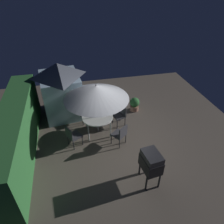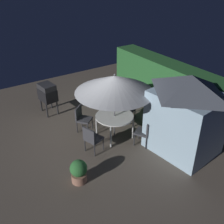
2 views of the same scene
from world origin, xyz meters
TOP-DOWN VIEW (x-y plane):
  - ground_plane at (0.00, 0.00)m, footprint 11.00×11.00m
  - hedge_backdrop at (0.00, 3.50)m, footprint 5.73×0.89m
  - garden_shed at (2.32, 1.94)m, footprint 2.21×1.94m
  - patio_table at (0.57, 0.58)m, footprint 1.25×1.25m
  - patio_umbrella at (0.57, 0.58)m, footprint 2.48×2.48m
  - bbq_grill at (-2.17, -0.62)m, footprint 0.76×0.58m
  - chair_near_shed at (-0.35, -0.14)m, footprint 0.65×0.65m
  - chair_far_side at (0.90, -0.47)m, footprint 0.58×0.58m
  - chair_toward_hedge at (1.51, 1.13)m, footprint 0.63×0.63m
  - chair_toward_house at (-0.04, 1.64)m, footprint 0.63×0.63m
  - potted_plant_by_shed at (1.80, -1.39)m, footprint 0.46×0.46m

SIDE VIEW (x-z plane):
  - ground_plane at x=0.00m, z-range 0.00..0.00m
  - potted_plant_by_shed at x=1.80m, z-range 0.01..0.69m
  - chair_near_shed at x=-0.35m, z-range 0.07..0.97m
  - chair_far_side at x=0.90m, z-range 0.07..0.97m
  - chair_toward_hedge at x=1.51m, z-range 0.07..0.97m
  - chair_toward_house at x=-0.04m, z-range 0.07..0.97m
  - patio_table at x=0.57m, z-range 0.33..1.13m
  - bbq_grill at x=-2.17m, z-range 0.25..1.45m
  - hedge_backdrop at x=0.00m, z-range 0.00..1.86m
  - garden_shed at x=2.32m, z-range 0.02..2.50m
  - patio_umbrella at x=0.57m, z-range 0.79..3.04m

